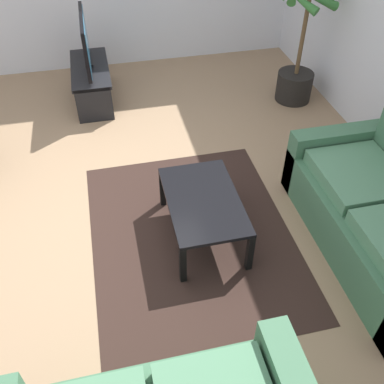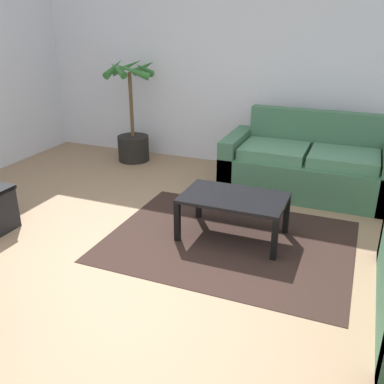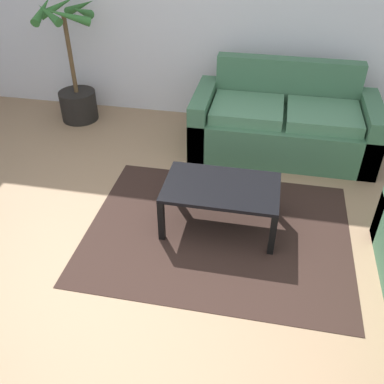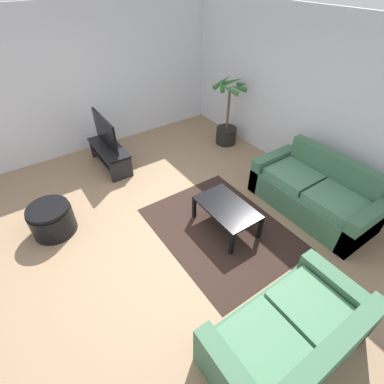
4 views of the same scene
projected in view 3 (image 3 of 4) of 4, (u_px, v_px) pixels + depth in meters
name	position (u px, v px, depth m)	size (l,w,h in m)	color
ground_plane	(130.00, 292.00, 3.12)	(6.60, 6.60, 0.00)	#937556
wall_back	(204.00, 0.00, 4.69)	(6.00, 0.06, 2.70)	silver
couch_main	(283.00, 125.00, 4.59)	(1.90, 0.90, 0.90)	#3F6B4C
coffee_table	(221.00, 191.00, 3.52)	(0.94, 0.58, 0.41)	black
area_rug	(218.00, 232.00, 3.65)	(2.20, 1.70, 0.01)	black
potted_palm	(75.00, 81.00, 5.07)	(0.71, 0.74, 1.41)	black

